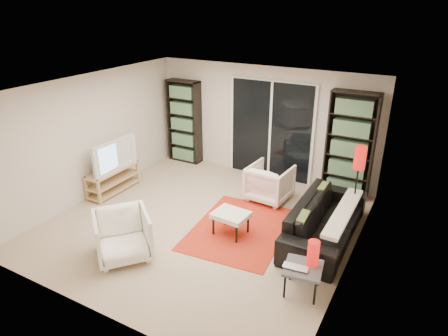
{
  "coord_description": "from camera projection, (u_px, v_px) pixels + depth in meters",
  "views": [
    {
      "loc": [
        3.27,
        -5.17,
        3.68
      ],
      "look_at": [
        0.25,
        0.3,
        1.0
      ],
      "focal_mm": 32.0,
      "sensor_mm": 36.0,
      "label": 1
    }
  ],
  "objects": [
    {
      "name": "tv_stand",
      "position": [
        113.0,
        179.0,
        8.13
      ],
      "size": [
        0.39,
        1.21,
        0.5
      ],
      "color": "tan",
      "rests_on": "floor"
    },
    {
      "name": "floor_lamp",
      "position": [
        359.0,
        165.0,
        6.62
      ],
      "size": [
        0.22,
        0.22,
        1.45
      ],
      "color": "black",
      "rests_on": "floor"
    },
    {
      "name": "armchair_back",
      "position": [
        270.0,
        183.0,
        7.76
      ],
      "size": [
        0.82,
        0.84,
        0.72
      ],
      "primitive_type": "imported",
      "rotation": [
        0.0,
        0.0,
        3.07
      ],
      "color": "white",
      "rests_on": "floor"
    },
    {
      "name": "armchair_front",
      "position": [
        123.0,
        236.0,
        6.01
      ],
      "size": [
        1.13,
        1.13,
        0.74
      ],
      "primitive_type": "imported",
      "rotation": [
        0.0,
        0.0,
        0.87
      ],
      "color": "white",
      "rests_on": "floor"
    },
    {
      "name": "ottoman",
      "position": [
        231.0,
        216.0,
        6.61
      ],
      "size": [
        0.6,
        0.51,
        0.4
      ],
      "color": "white",
      "rests_on": "floor"
    },
    {
      "name": "tv",
      "position": [
        111.0,
        154.0,
        7.91
      ],
      "size": [
        0.21,
        1.1,
        0.63
      ],
      "primitive_type": "imported",
      "rotation": [
        0.0,
        0.0,
        1.51
      ],
      "color": "black",
      "rests_on": "tv_stand"
    },
    {
      "name": "floor",
      "position": [
        203.0,
        223.0,
        7.06
      ],
      "size": [
        5.0,
        5.0,
        0.0
      ],
      "primitive_type": "plane",
      "color": "#BCAB8D",
      "rests_on": "ground"
    },
    {
      "name": "table_lamp",
      "position": [
        313.0,
        253.0,
        5.25
      ],
      "size": [
        0.16,
        0.16,
        0.35
      ],
      "primitive_type": "cylinder",
      "color": "red",
      "rests_on": "side_table"
    },
    {
      "name": "wall_left",
      "position": [
        92.0,
        137.0,
        7.7
      ],
      "size": [
        0.02,
        5.0,
        2.4
      ],
      "primitive_type": "cube",
      "color": "beige",
      "rests_on": "ground"
    },
    {
      "name": "wall_back",
      "position": [
        263.0,
        122.0,
        8.6
      ],
      "size": [
        5.0,
        0.02,
        2.4
      ],
      "primitive_type": "cube",
      "color": "beige",
      "rests_on": "ground"
    },
    {
      "name": "rug",
      "position": [
        240.0,
        229.0,
        6.87
      ],
      "size": [
        1.7,
        2.19,
        0.01
      ],
      "primitive_type": "cube",
      "rotation": [
        0.0,
        0.0,
        0.09
      ],
      "color": "red",
      "rests_on": "floor"
    },
    {
      "name": "sofa",
      "position": [
        325.0,
        220.0,
        6.5
      ],
      "size": [
        0.9,
        2.27,
        0.66
      ],
      "primitive_type": "imported",
      "rotation": [
        0.0,
        0.0,
        1.58
      ],
      "color": "black",
      "rests_on": "floor"
    },
    {
      "name": "bookshelf_right",
      "position": [
        350.0,
        146.0,
        7.68
      ],
      "size": [
        0.9,
        0.3,
        2.1
      ],
      "color": "black",
      "rests_on": "ground"
    },
    {
      "name": "side_table",
      "position": [
        303.0,
        270.0,
        5.28
      ],
      "size": [
        0.56,
        0.56,
        0.4
      ],
      "color": "#505055",
      "rests_on": "floor"
    },
    {
      "name": "ceiling",
      "position": [
        200.0,
        88.0,
        6.12
      ],
      "size": [
        5.0,
        5.0,
        0.02
      ],
      "primitive_type": "cube",
      "color": "white",
      "rests_on": "wall_back"
    },
    {
      "name": "sliding_door",
      "position": [
        271.0,
        131.0,
        8.54
      ],
      "size": [
        1.92,
        0.08,
        2.16
      ],
      "color": "white",
      "rests_on": "ground"
    },
    {
      "name": "wall_front",
      "position": [
        87.0,
        232.0,
        4.58
      ],
      "size": [
        5.0,
        0.02,
        2.4
      ],
      "primitive_type": "cube",
      "color": "beige",
      "rests_on": "ground"
    },
    {
      "name": "bookshelf_left",
      "position": [
        184.0,
        122.0,
        9.42
      ],
      "size": [
        0.8,
        0.3,
        1.95
      ],
      "color": "black",
      "rests_on": "ground"
    },
    {
      "name": "wall_right",
      "position": [
        357.0,
        193.0,
        5.48
      ],
      "size": [
        0.02,
        5.0,
        2.4
      ],
      "primitive_type": "cube",
      "color": "beige",
      "rests_on": "ground"
    },
    {
      "name": "laptop",
      "position": [
        295.0,
        270.0,
        5.19
      ],
      "size": [
        0.36,
        0.25,
        0.03
      ],
      "primitive_type": "imported",
      "rotation": [
        0.0,
        0.0,
        0.1
      ],
      "color": "silver",
      "rests_on": "side_table"
    }
  ]
}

